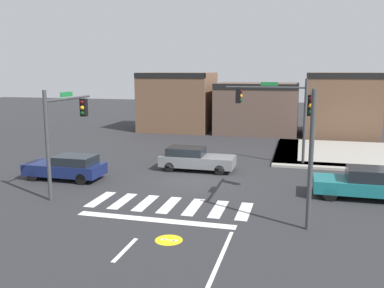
% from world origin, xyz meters
% --- Properties ---
extents(ground_plane, '(120.00, 120.00, 0.00)m').
position_xyz_m(ground_plane, '(0.00, 0.00, 0.00)').
color(ground_plane, '#2B2B2D').
extents(crosswalk_near, '(7.44, 2.42, 0.01)m').
position_xyz_m(crosswalk_near, '(-0.00, -4.50, 0.00)').
color(crosswalk_near, silver).
rests_on(crosswalk_near, ground_plane).
extents(bike_detector_marking, '(1.02, 1.02, 0.01)m').
position_xyz_m(bike_detector_marking, '(1.20, -8.33, 0.00)').
color(bike_detector_marking, yellow).
rests_on(bike_detector_marking, ground_plane).
extents(curb_corner_northeast, '(10.00, 10.60, 0.15)m').
position_xyz_m(curb_corner_northeast, '(8.49, 9.42, 0.07)').
color(curb_corner_northeast, '#9E998E').
rests_on(curb_corner_northeast, ground_plane).
extents(storefront_row, '(22.46, 6.29, 5.86)m').
position_xyz_m(storefront_row, '(1.08, 19.03, 2.78)').
color(storefront_row, brown).
rests_on(storefront_row, ground_plane).
extents(traffic_signal_southeast, '(0.32, 4.51, 5.41)m').
position_xyz_m(traffic_signal_southeast, '(6.10, -4.22, 3.77)').
color(traffic_signal_southeast, '#383A3D').
rests_on(traffic_signal_southeast, ground_plane).
extents(traffic_signal_southwest, '(0.32, 4.22, 5.20)m').
position_xyz_m(traffic_signal_southwest, '(-5.67, -3.63, 3.52)').
color(traffic_signal_southwest, '#383A3D').
rests_on(traffic_signal_southwest, ground_plane).
extents(traffic_signal_northeast, '(5.20, 0.32, 5.57)m').
position_xyz_m(traffic_signal_northeast, '(4.01, 5.41, 3.79)').
color(traffic_signal_northeast, '#383A3D').
rests_on(traffic_signal_northeast, ground_plane).
extents(car_navy, '(4.39, 1.87, 1.38)m').
position_xyz_m(car_navy, '(-6.96, -1.57, 0.71)').
color(car_navy, '#141E4C').
rests_on(car_navy, ground_plane).
extents(car_gray, '(4.53, 1.83, 1.42)m').
position_xyz_m(car_gray, '(-0.52, 2.35, 0.72)').
color(car_gray, slate).
rests_on(car_gray, ground_plane).
extents(car_teal, '(4.76, 1.93, 1.49)m').
position_xyz_m(car_teal, '(8.83, -1.15, 0.74)').
color(car_teal, '#196B70').
rests_on(car_teal, ground_plane).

